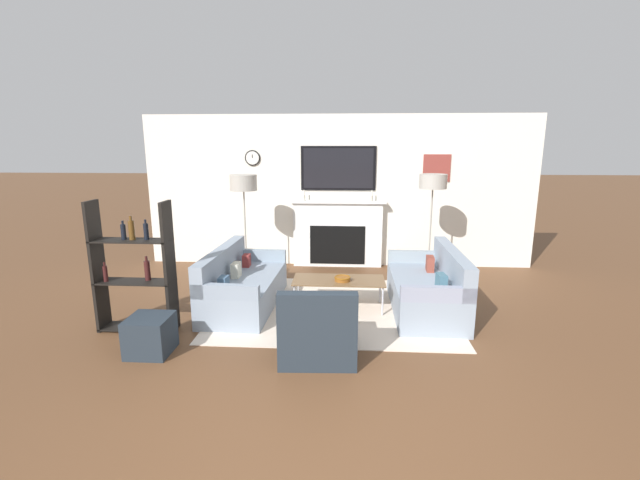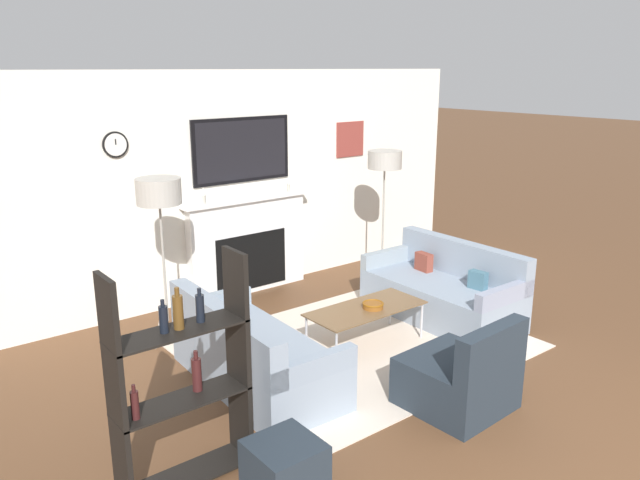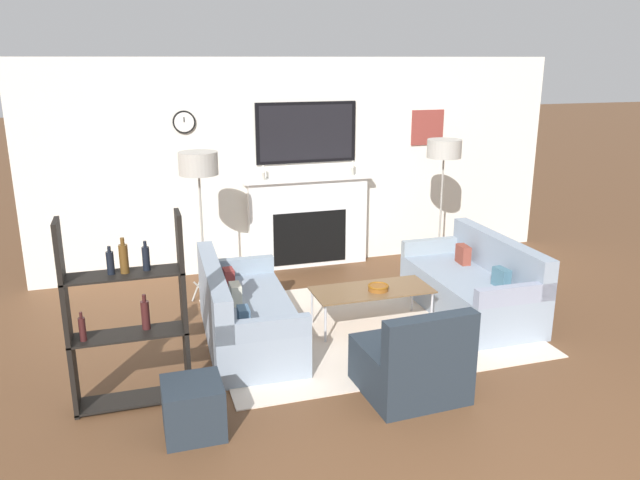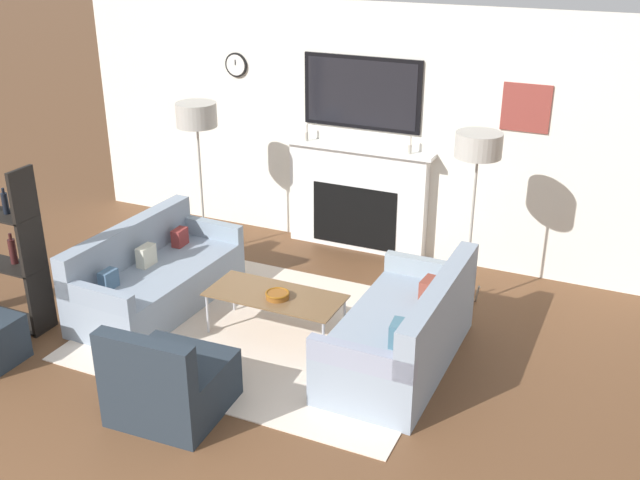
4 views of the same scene
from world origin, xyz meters
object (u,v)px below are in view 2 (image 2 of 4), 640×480
couch_right (444,293)px  coffee_table (366,310)px  floor_lamp_left (159,194)px  floor_lamp_right (385,162)px  couch_left (252,356)px  armchair (461,378)px  shelf_unit (181,380)px  ottoman (285,471)px  decorative_bowl (373,305)px

couch_right → coffee_table: bearing=-179.1°
coffee_table → floor_lamp_left: 2.32m
couch_right → floor_lamp_right: floor_lamp_right is taller
couch_left → armchair: size_ratio=2.24×
floor_lamp_left → shelf_unit: size_ratio=1.10×
ottoman → floor_lamp_left: bearing=80.9°
coffee_table → armchair: bearing=-97.9°
floor_lamp_left → floor_lamp_right: floor_lamp_right is taller
armchair → floor_lamp_right: 3.34m
decorative_bowl → shelf_unit: size_ratio=0.14×
decorative_bowl → shelf_unit: shelf_unit is taller
armchair → coffee_table: armchair is taller
decorative_bowl → floor_lamp_left: bearing=141.0°
couch_right → ottoman: (-3.17, -1.41, -0.09)m
couch_left → floor_lamp_right: (2.75, 1.23, 1.32)m
floor_lamp_left → floor_lamp_right: (2.97, 0.00, 0.03)m
couch_right → couch_left: bearing=179.9°
coffee_table → shelf_unit: (-2.39, -0.82, 0.36)m
couch_left → ottoman: 1.56m
armchair → ottoman: (-1.79, -0.03, -0.06)m
couch_right → armchair: couch_right is taller
coffee_table → floor_lamp_left: bearing=141.1°
floor_lamp_left → shelf_unit: floor_lamp_left is taller
couch_left → shelf_unit: shelf_unit is taller
floor_lamp_left → floor_lamp_right: size_ratio=0.99×
armchair → floor_lamp_right: (1.61, 2.61, 1.33)m
armchair → coffee_table: size_ratio=0.67×
couch_left → decorative_bowl: size_ratio=8.46×
couch_left → ottoman: couch_left is taller
couch_left → shelf_unit: 1.43m
armchair → couch_left: bearing=129.5°
couch_left → armchair: 1.79m
couch_right → coffee_table: (-1.20, -0.02, 0.09)m
floor_lamp_left → couch_right: bearing=-24.2°
floor_lamp_right → ottoman: 4.52m
floor_lamp_right → floor_lamp_left: bearing=180.0°
coffee_table → floor_lamp_left: floor_lamp_left is taller
couch_left → decorative_bowl: 1.39m
couch_right → armchair: size_ratio=2.18×
couch_right → decorative_bowl: bearing=-176.7°
ottoman → couch_right: bearing=24.0°
armchair → ottoman: armchair is taller
couch_left → floor_lamp_right: bearing=24.1°
armchair → floor_lamp_left: floor_lamp_left is taller
armchair → ottoman: bearing=-179.0°
armchair → shelf_unit: bearing=166.1°
couch_right → floor_lamp_right: 1.81m
couch_left → shelf_unit: bearing=-141.6°
couch_right → armchair: 1.96m
shelf_unit → armchair: bearing=-13.9°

